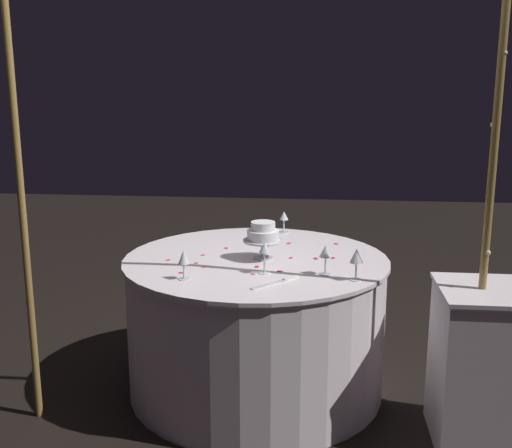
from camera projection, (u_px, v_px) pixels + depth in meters
The scene contains 25 objects.
ground_plane at pixel (256, 386), 3.59m from camera, with size 12.00×12.00×0.00m, color black.
decorative_arch at pixel (246, 108), 2.81m from camera, with size 2.26×0.05×2.45m.
main_table at pixel (256, 323), 3.51m from camera, with size 1.46×1.46×0.77m.
side_table at pixel (485, 366), 2.96m from camera, with size 0.48×0.48×0.78m.
tiered_cake at pixel (263, 235), 3.37m from camera, with size 0.22×0.22×0.21m.
wine_glass_0 at pixel (356, 257), 3.01m from camera, with size 0.06×0.06×0.16m.
wine_glass_1 at pixel (265, 250), 3.11m from camera, with size 0.06×0.06×0.16m.
wine_glass_2 at pixel (184, 259), 3.02m from camera, with size 0.06×0.06×0.15m.
wine_glass_3 at pixel (284, 217), 3.98m from camera, with size 0.06×0.06×0.14m.
wine_glass_4 at pixel (326, 253), 3.10m from camera, with size 0.06×0.06×0.15m.
cake_knife at pixel (278, 282), 2.99m from camera, with size 0.22×0.23×0.01m.
rose_petal_0 at pixel (168, 260), 3.37m from camera, with size 0.03×0.02×0.00m, color #E02D47.
rose_petal_1 at pixel (336, 244), 3.72m from camera, with size 0.03×0.02×0.00m, color #E02D47.
rose_petal_2 at pixel (257, 267), 3.25m from camera, with size 0.04×0.03×0.00m, color #E02D47.
rose_petal_3 at pixel (253, 274), 3.12m from camera, with size 0.02×0.02×0.00m, color #E02D47.
rose_petal_4 at pixel (204, 267), 3.24m from camera, with size 0.03×0.02×0.00m, color #E02D47.
rose_petal_5 at pixel (226, 248), 3.62m from camera, with size 0.03×0.02×0.00m, color #E02D47.
rose_petal_6 at pixel (289, 243), 3.72m from camera, with size 0.04×0.03×0.00m, color #E02D47.
rose_petal_7 at pixel (316, 258), 3.40m from camera, with size 0.04×0.03×0.00m, color #E02D47.
rose_petal_8 at pixel (203, 255), 3.47m from camera, with size 0.03×0.02×0.00m, color #E02D47.
rose_petal_9 at pixel (333, 258), 3.41m from camera, with size 0.04×0.03×0.00m, color #E02D47.
rose_petal_10 at pixel (280, 271), 3.17m from camera, with size 0.03×0.02×0.00m, color #E02D47.
rose_petal_11 at pixel (196, 263), 3.32m from camera, with size 0.02×0.02×0.00m, color #E02D47.
rose_petal_12 at pixel (182, 273), 3.15m from camera, with size 0.03×0.02×0.00m, color #E02D47.
rose_petal_13 at pixel (291, 258), 3.41m from camera, with size 0.03×0.02×0.00m, color #E02D47.
Camera 1 is at (-0.34, 3.28, 1.71)m, focal length 43.49 mm.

